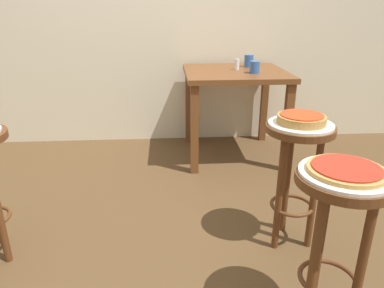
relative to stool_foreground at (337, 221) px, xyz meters
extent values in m
plane|color=brown|center=(-0.67, 0.68, -0.49)|extent=(6.00, 6.00, 0.00)
cylinder|color=#5B3319|center=(0.00, 0.00, 0.17)|extent=(0.34, 0.34, 0.03)
cylinder|color=#5B3319|center=(0.00, 0.11, -0.17)|extent=(0.04, 0.04, 0.64)
cylinder|color=#5B3319|center=(-0.09, -0.05, -0.17)|extent=(0.04, 0.04, 0.64)
cylinder|color=#5B3319|center=(0.09, -0.05, -0.17)|extent=(0.04, 0.04, 0.64)
torus|color=#5B3319|center=(0.00, 0.00, -0.26)|extent=(0.23, 0.23, 0.02)
cylinder|color=white|center=(0.00, 0.00, 0.19)|extent=(0.32, 0.32, 0.01)
cylinder|color=tan|center=(0.00, 0.00, 0.21)|extent=(0.27, 0.27, 0.01)
cylinder|color=red|center=(0.00, 0.00, 0.22)|extent=(0.24, 0.24, 0.01)
cylinder|color=#5B3319|center=(0.04, 0.56, 0.17)|extent=(0.34, 0.34, 0.03)
cylinder|color=#5B3319|center=(0.04, 0.67, -0.17)|extent=(0.04, 0.04, 0.64)
cylinder|color=#5B3319|center=(-0.05, 0.51, -0.17)|extent=(0.04, 0.04, 0.64)
cylinder|color=#5B3319|center=(0.13, 0.51, -0.17)|extent=(0.04, 0.04, 0.64)
torus|color=#5B3319|center=(0.04, 0.56, -0.26)|extent=(0.23, 0.23, 0.02)
cylinder|color=white|center=(0.04, 0.56, 0.19)|extent=(0.32, 0.32, 0.01)
cylinder|color=#B78442|center=(0.04, 0.56, 0.22)|extent=(0.24, 0.24, 0.04)
cylinder|color=red|center=(0.04, 0.56, 0.24)|extent=(0.21, 0.21, 0.01)
cube|color=brown|center=(-0.05, 1.83, 0.23)|extent=(0.82, 0.80, 0.04)
cube|color=brown|center=(-0.41, 1.48, -0.14)|extent=(0.06, 0.06, 0.70)
cube|color=brown|center=(0.31, 1.48, -0.14)|extent=(0.06, 0.06, 0.70)
cube|color=brown|center=(-0.41, 2.18, -0.14)|extent=(0.06, 0.06, 0.70)
cube|color=brown|center=(0.31, 2.18, -0.14)|extent=(0.06, 0.06, 0.70)
cylinder|color=#3360B2|center=(0.07, 1.70, 0.30)|extent=(0.08, 0.08, 0.09)
cylinder|color=#3360B2|center=(0.10, 2.01, 0.30)|extent=(0.08, 0.08, 0.10)
cylinder|color=white|center=(-0.03, 1.87, 0.29)|extent=(0.04, 0.04, 0.09)
camera|label=1|loc=(-0.62, -1.09, 0.74)|focal=33.56mm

